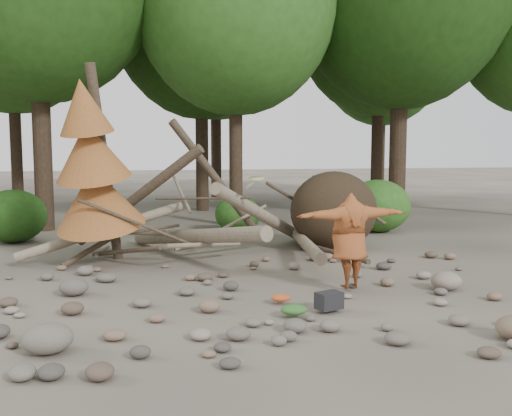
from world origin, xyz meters
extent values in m
plane|color=#514C44|center=(0.00, 0.00, 0.00)|extent=(120.00, 120.00, 0.00)
ellipsoid|color=#332619|center=(2.60, 4.30, 0.99)|extent=(2.20, 1.87, 1.98)
cylinder|color=gray|center=(-1.00, 3.70, 0.55)|extent=(2.61, 5.11, 1.08)
cylinder|color=gray|center=(0.80, 4.20, 0.90)|extent=(3.18, 3.71, 1.90)
cylinder|color=brown|center=(-2.20, 4.60, 1.40)|extent=(3.08, 1.91, 2.49)
cylinder|color=gray|center=(1.60, 3.50, 0.35)|extent=(1.13, 4.98, 0.43)
cylinder|color=brown|center=(-0.30, 4.80, 1.80)|extent=(2.39, 1.03, 2.89)
cylinder|color=gray|center=(-3.00, 4.00, 0.70)|extent=(3.71, 0.86, 1.20)
cylinder|color=#4C3F30|center=(-2.50, 3.50, 0.30)|extent=(1.52, 1.70, 0.49)
cylinder|color=gray|center=(0.20, 4.40, 0.80)|extent=(1.57, 0.85, 0.69)
cylinder|color=#4C3F30|center=(1.80, 4.90, 1.20)|extent=(1.92, 1.25, 1.10)
cylinder|color=gray|center=(-1.20, 4.20, 1.50)|extent=(0.37, 1.42, 0.85)
cylinder|color=#4C3F30|center=(2.20, 3.20, 0.15)|extent=(0.79, 2.54, 0.12)
cylinder|color=gray|center=(-0.80, 3.10, 0.45)|extent=(1.78, 1.11, 0.29)
cylinder|color=#4C3F30|center=(-2.90, 3.80, 2.20)|extent=(0.67, 1.13, 4.35)
cone|color=brown|center=(-3.06, 3.49, 1.50)|extent=(2.06, 2.13, 1.86)
cone|color=brown|center=(-3.16, 3.28, 2.50)|extent=(1.71, 1.78, 1.65)
cone|color=brown|center=(-3.26, 3.09, 3.40)|extent=(1.23, 1.30, 1.41)
cylinder|color=#38281C|center=(-5.00, 9.50, 4.48)|extent=(0.56, 0.56, 8.96)
cylinder|color=#38281C|center=(1.00, 9.20, 3.57)|extent=(0.44, 0.44, 7.14)
cylinder|color=#38281C|center=(7.00, 9.80, 4.72)|extent=(0.60, 0.60, 9.45)
cylinder|color=#38281C|center=(-6.50, 13.50, 3.78)|extent=(0.42, 0.42, 7.56)
ellipsoid|color=#336A21|center=(-6.50, 13.50, 7.78)|extent=(6.91, 6.91, 7.95)
cylinder|color=#38281C|center=(0.50, 14.20, 4.27)|extent=(0.52, 0.52, 8.54)
cylinder|color=#38281C|center=(8.00, 13.80, 4.06)|extent=(0.50, 0.50, 8.12)
ellipsoid|color=#295A1A|center=(8.00, 13.80, 8.35)|extent=(7.42, 7.42, 8.91)
cylinder|color=#38281C|center=(2.00, 20.50, 4.38)|extent=(0.54, 0.54, 8.75)
ellipsoid|color=#336A21|center=(2.00, 20.50, 9.00)|extent=(8.00, 8.00, 10.00)
cylinder|color=#38281C|center=(11.00, 20.00, 3.92)|extent=(0.46, 0.46, 7.84)
ellipsoid|color=#295A1A|center=(11.00, 20.00, 8.06)|extent=(7.17, 7.17, 8.60)
ellipsoid|color=#1F4712|center=(-5.50, 7.20, 0.72)|extent=(1.80, 1.80, 1.44)
ellipsoid|color=#295A1A|center=(0.80, 7.80, 0.56)|extent=(1.40, 1.40, 1.12)
ellipsoid|color=#336A21|center=(5.00, 7.00, 0.80)|extent=(2.00, 2.00, 1.60)
imported|color=brown|center=(1.42, 0.23, 0.92)|extent=(2.11, 0.73, 1.69)
cylinder|color=tan|center=(-0.21, 0.47, 2.02)|extent=(0.34, 0.34, 0.11)
cube|color=black|center=(0.63, -0.94, 0.13)|extent=(0.46, 0.38, 0.26)
ellipsoid|color=#2E6026|center=(0.02, -1.09, 0.08)|extent=(0.41, 0.34, 0.15)
ellipsoid|color=#AF491E|center=(0.02, -0.33, 0.06)|extent=(0.33, 0.27, 0.12)
ellipsoid|color=#6A6459|center=(-3.39, -1.88, 0.19)|extent=(0.63, 0.57, 0.38)
ellipsoid|color=gray|center=(3.17, -0.04, 0.17)|extent=(0.56, 0.50, 0.33)
ellipsoid|color=#5E554F|center=(-3.35, 0.98, 0.15)|extent=(0.50, 0.45, 0.30)
camera|label=1|loc=(-2.32, -9.14, 2.53)|focal=40.00mm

